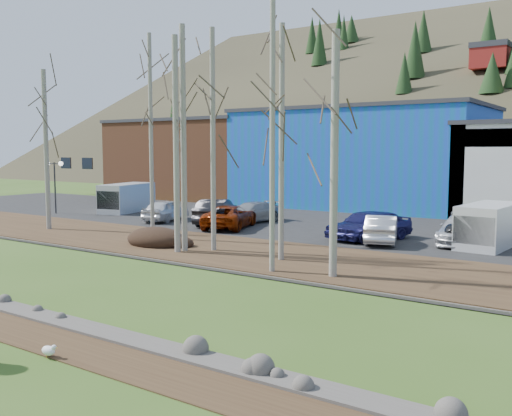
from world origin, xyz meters
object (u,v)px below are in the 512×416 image
Objects in this scene: car_2 at (230,217)px; car_8 at (373,225)px; street_lamp at (54,172)px; car_5 at (382,229)px; car_0 at (166,210)px; seagull at (49,350)px; car_4 at (365,224)px; car_7 at (461,230)px; car_1 at (216,212)px; van_white at (488,226)px; van_grey at (125,198)px; car_3 at (251,212)px; car_6 at (473,228)px.

car_2 is 1.10× the size of car_8.
street_lamp reaches higher than car_5.
car_8 is at bearing 165.33° from car_2.
seagull is at bearing 112.71° from car_0.
car_4 is 0.93× the size of car_7.
seagull is 21.35m from car_2.
car_0 reaches higher than car_7.
car_8 is (10.62, -0.33, -0.03)m from car_1.
street_lamp is 0.79× the size of van_white.
street_lamp is at bearing -153.69° from car_4.
car_1 is at bearing -172.71° from van_white.
car_0 is (-14.75, 19.67, 0.66)m from seagull.
car_4 is 20.36m from van_grey.
car_7 is at bearing 38.71° from car_4.
car_4 is 1.00× the size of car_8.
car_3 is 1.00× the size of car_8.
car_4 is 5.40m from car_6.
car_1 is 1.00× the size of car_7.
car_6 is 1.16× the size of car_8.
car_1 is 0.94× the size of van_grey.
car_0 is 0.93× the size of car_8.
car_7 reaches higher than car_2.
van_white is (0.92, -0.93, 0.31)m from car_6.
car_3 is (14.88, 3.81, -2.37)m from street_lamp.
car_3 is (-0.45, 2.88, -0.03)m from car_2.
car_7 reaches higher than car_3.
car_2 is 12.17m from van_grey.
van_grey reaches higher than seagull.
car_0 is 0.93× the size of car_3.
street_lamp is at bearing -153.84° from car_3.
car_5 is at bearing 164.36° from car_0.
street_lamp is 0.85× the size of car_8.
van_white reaches higher than car_8.
car_6 is at bearing 46.03° from car_8.
street_lamp is at bearing -3.47° from car_6.
car_6 is at bearing 139.53° from van_white.
car_0 is 15.19m from car_5.
car_0 reaches higher than car_3.
car_6 is at bearing 172.39° from car_0.
car_0 is 5.61m from car_2.
car_4 is at bearing -165.34° from van_white.
car_2 is at bearing -69.39° from car_3.
car_3 is at bearing -171.82° from car_4.
street_lamp reaches higher than car_0.
van_grey is (-6.26, 2.31, 0.35)m from car_0.
car_6 is (4.26, 21.85, 0.68)m from seagull.
street_lamp is 13.88m from car_1.
street_lamp is 0.74× the size of van_grey.
car_7 is (13.01, 1.94, 0.02)m from car_2.
car_6 reaches higher than car_2.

